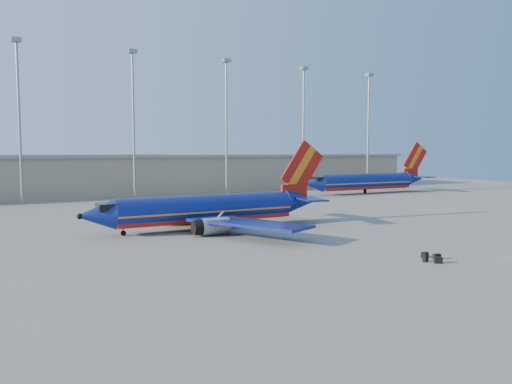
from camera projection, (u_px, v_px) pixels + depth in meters
ground at (286, 229)px, 60.10m from camera, size 220.00×220.00×0.00m
terminal_building at (184, 173)px, 114.82m from camera, size 122.00×16.00×8.50m
light_mast_row at (182, 110)px, 100.87m from camera, size 101.60×1.60×28.65m
aircraft_main at (212, 209)px, 60.13m from camera, size 31.91×30.72×10.81m
aircraft_second at (368, 181)px, 110.04m from camera, size 33.97×13.22×11.50m
luggage_pile at (431, 257)px, 42.87m from camera, size 2.27×3.02×0.55m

